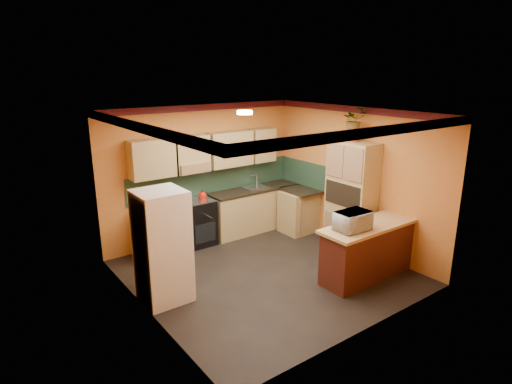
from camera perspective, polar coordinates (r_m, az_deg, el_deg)
room_shell at (r=6.99m, az=0.17°, el=5.71°), size 4.24×4.24×2.72m
base_cabinets_back at (r=8.79m, az=-4.21°, el=-3.29°), size 3.65×0.60×0.88m
countertop_back at (r=8.65m, az=-4.27°, el=-0.42°), size 3.65×0.62×0.04m
stove at (r=8.49m, az=-7.79°, el=-4.00°), size 0.58×0.58×0.91m
kettle at (r=8.33m, az=-7.16°, el=-0.44°), size 0.21×0.21×0.18m
sink at (r=9.06m, az=-0.13°, el=0.62°), size 0.48×0.40×0.03m
base_cabinets_right at (r=9.14m, az=5.94°, el=-2.56°), size 0.60×0.80×0.88m
countertop_right at (r=9.01m, az=6.02°, el=0.21°), size 0.62×0.80×0.04m
fridge at (r=6.44m, az=-12.39°, el=-7.12°), size 0.68×0.66×1.70m
pantry at (r=8.12m, az=12.56°, el=-0.75°), size 0.48×0.90×2.10m
fern_pot at (r=7.91m, az=12.78°, el=7.19°), size 0.22×0.22×0.16m
fern at (r=7.87m, az=12.92°, el=9.39°), size 0.43×0.38×0.45m
breakfast_bar at (r=7.39m, az=14.89°, el=-7.67°), size 1.80×0.55×0.88m
bar_top at (r=7.22m, az=15.15°, el=-4.28°), size 1.90×0.65×0.05m
microwave at (r=6.81m, az=12.77°, el=-3.76°), size 0.55×0.38×0.30m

